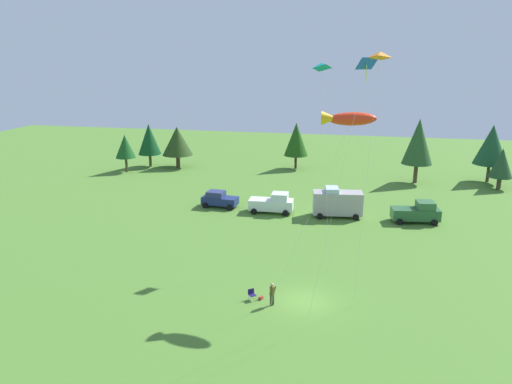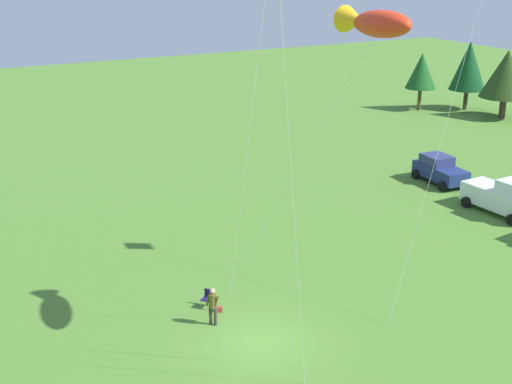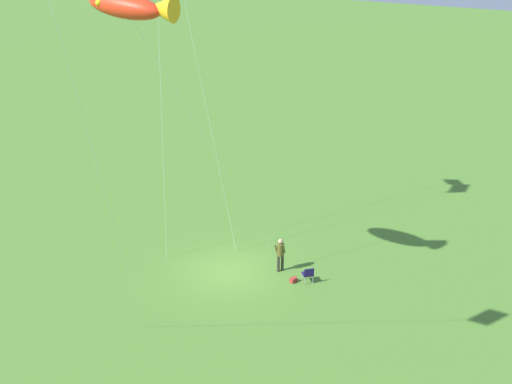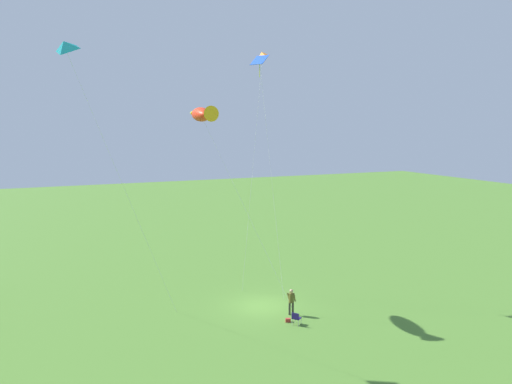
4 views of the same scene
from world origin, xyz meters
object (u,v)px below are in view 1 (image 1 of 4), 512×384
Objects in this scene: van_motorhome_grey at (337,202)px; kite_large_fish at (347,119)px; backpack_on_grass at (261,298)px; person_kite_flyer at (272,292)px; car_navy_hatch at (219,199)px; kite_diamond_blue at (365,72)px; folding_chair at (252,294)px; truck_green_flatbed at (417,212)px; kite_delta_teal at (321,66)px; kite_delta_orange at (380,56)px; truck_white_pickup at (273,203)px.

van_motorhome_grey is 0.41× the size of kite_large_fish.
kite_large_fish is at bearing 33.73° from backpack_on_grass.
kite_large_fish is at bearing 85.98° from person_kite_flyer.
van_motorhome_grey is at bearing -178.14° from car_navy_hatch.
backpack_on_grass is at bearing 170.83° from kite_diamond_blue.
folding_chair is 0.16× the size of truck_green_flatbed.
backpack_on_grass is 0.02× the size of kite_delta_teal.
van_motorhome_grey is at bearing 93.78° from kite_large_fish.
car_navy_hatch is 13.92m from van_motorhome_grey.
kite_delta_teal reaches higher than car_navy_hatch.
kite_delta_orange is 1.05× the size of kite_delta_teal.
kite_delta_orange is 1.02× the size of kite_diamond_blue.
van_motorhome_grey is 26.66m from kite_diamond_blue.
backpack_on_grass is 18.88m from kite_delta_orange.
folding_chair is 0.16× the size of truck_white_pickup.
person_kite_flyer is at bearing 172.86° from kite_delta_orange.
folding_chair is 25.00m from truck_green_flatbed.
kite_large_fish reaches higher than van_motorhome_grey.
car_navy_hatch is 0.24× the size of kite_delta_orange.
folding_chair is 20.62m from kite_delta_teal.
truck_white_pickup is at bearing 142.02° from person_kite_flyer.
folding_chair is 0.05× the size of kite_diamond_blue.
folding_chair is at bearing -105.35° from kite_delta_teal.
kite_delta_teal is at bearing 123.88° from person_kite_flyer.
person_kite_flyer is 24.61m from truck_green_flatbed.
truck_white_pickup is (6.60, -0.84, 0.15)m from car_navy_hatch.
kite_delta_orange reaches higher than kite_diamond_blue.
kite_delta_orange reaches higher than backpack_on_grass.
backpack_on_grass is 0.06× the size of truck_white_pickup.
truck_white_pickup and truck_green_flatbed have the same top height.
car_navy_hatch is 0.32× the size of kite_large_fish.
folding_chair is (-1.62, 0.52, -0.53)m from person_kite_flyer.
car_navy_hatch reaches higher than backpack_on_grass.
truck_white_pickup is 0.29× the size of kite_delta_orange.
backpack_on_grass is (-0.96, 0.73, -0.91)m from person_kite_flyer.
car_navy_hatch is at bearing 156.85° from person_kite_flyer.
kite_delta_orange is (3.09, -22.53, 15.75)m from van_motorhome_grey.
kite_large_fish is at bearing 134.71° from car_navy_hatch.
van_motorhome_grey reaches higher than person_kite_flyer.
kite_diamond_blue reaches higher than van_motorhome_grey.
kite_diamond_blue is at bearing 150.14° from kite_delta_orange.
truck_green_flatbed is at bearing 66.65° from kite_large_fish.
truck_white_pickup is at bearing -6.99° from van_motorhome_grey.
van_motorhome_grey is 8.56m from truck_green_flatbed.
kite_delta_teal reaches higher than person_kite_flyer.
person_kite_flyer is at bearing 73.48° from van_motorhome_grey.
folding_chair is 21.25m from truck_white_pickup.
van_motorhome_grey is (3.39, 21.72, 0.62)m from person_kite_flyer.
kite_delta_orange reaches higher than car_navy_hatch.
kite_diamond_blue is at bearing 45.75° from folding_chair.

